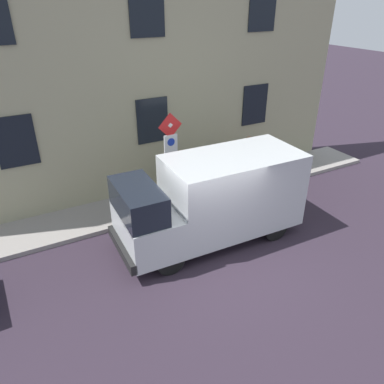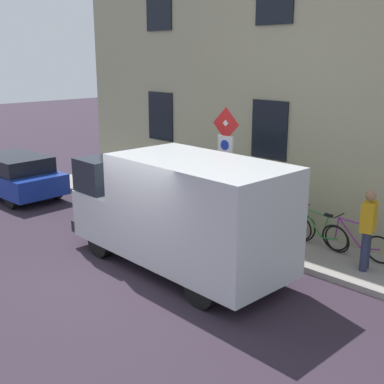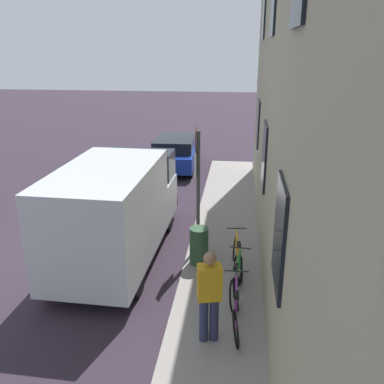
{
  "view_description": "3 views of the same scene",
  "coord_description": "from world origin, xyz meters",
  "px_view_note": "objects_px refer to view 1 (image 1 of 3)",
  "views": [
    {
      "loc": [
        -6.85,
        4.54,
        6.37
      ],
      "look_at": [
        1.98,
        -0.24,
        0.99
      ],
      "focal_mm": 34.63,
      "sensor_mm": 36.0,
      "label": 1
    },
    {
      "loc": [
        -6.11,
        -7.65,
        4.49
      ],
      "look_at": [
        1.65,
        0.15,
        1.48
      ],
      "focal_mm": 46.69,
      "sensor_mm": 36.0,
      "label": 2
    },
    {
      "loc": [
        3.74,
        -9.22,
        5.02
      ],
      "look_at": [
        2.53,
        0.88,
        1.39
      ],
      "focal_mm": 38.17,
      "sensor_mm": 36.0,
      "label": 3
    }
  ],
  "objects_px": {
    "sign_post_stacked": "(171,149)",
    "bicycle_orange": "(185,179)",
    "bicycle_green": "(209,173)",
    "pedestrian": "(248,156)",
    "delivery_van": "(214,198)",
    "bicycle_purple": "(230,168)",
    "litter_bin": "(190,189)"
  },
  "relations": [
    {
      "from": "delivery_van",
      "to": "pedestrian",
      "type": "height_order",
      "value": "delivery_van"
    },
    {
      "from": "bicycle_purple",
      "to": "litter_bin",
      "type": "xyz_separation_m",
      "value": [
        -0.91,
        2.25,
        0.08
      ]
    },
    {
      "from": "sign_post_stacked",
      "to": "litter_bin",
      "type": "bearing_deg",
      "value": -79.3
    },
    {
      "from": "delivery_van",
      "to": "bicycle_orange",
      "type": "bearing_deg",
      "value": -100.53
    },
    {
      "from": "sign_post_stacked",
      "to": "bicycle_purple",
      "type": "relative_size",
      "value": 1.8
    },
    {
      "from": "litter_bin",
      "to": "bicycle_green",
      "type": "bearing_deg",
      "value": -54.58
    },
    {
      "from": "bicycle_green",
      "to": "bicycle_orange",
      "type": "height_order",
      "value": "same"
    },
    {
      "from": "bicycle_orange",
      "to": "pedestrian",
      "type": "relative_size",
      "value": 1.0
    },
    {
      "from": "sign_post_stacked",
      "to": "delivery_van",
      "type": "distance_m",
      "value": 2.15
    },
    {
      "from": "delivery_van",
      "to": "bicycle_green",
      "type": "distance_m",
      "value": 3.47
    },
    {
      "from": "bicycle_purple",
      "to": "delivery_van",
      "type": "bearing_deg",
      "value": 47.78
    },
    {
      "from": "pedestrian",
      "to": "sign_post_stacked",
      "type": "bearing_deg",
      "value": -3.15
    },
    {
      "from": "pedestrian",
      "to": "delivery_van",
      "type": "bearing_deg",
      "value": 26.87
    },
    {
      "from": "bicycle_green",
      "to": "litter_bin",
      "type": "bearing_deg",
      "value": 41.94
    },
    {
      "from": "bicycle_green",
      "to": "pedestrian",
      "type": "xyz_separation_m",
      "value": [
        -0.46,
        -1.4,
        0.56
      ]
    },
    {
      "from": "bicycle_green",
      "to": "pedestrian",
      "type": "bearing_deg",
      "value": 168.38
    },
    {
      "from": "bicycle_purple",
      "to": "bicycle_orange",
      "type": "relative_size",
      "value": 1.0
    },
    {
      "from": "pedestrian",
      "to": "litter_bin",
      "type": "height_order",
      "value": "pedestrian"
    },
    {
      "from": "sign_post_stacked",
      "to": "bicycle_purple",
      "type": "bearing_deg",
      "value": -70.63
    },
    {
      "from": "sign_post_stacked",
      "to": "bicycle_purple",
      "type": "height_order",
      "value": "sign_post_stacked"
    },
    {
      "from": "litter_bin",
      "to": "sign_post_stacked",
      "type": "bearing_deg",
      "value": 100.7
    },
    {
      "from": "bicycle_purple",
      "to": "bicycle_green",
      "type": "xyz_separation_m",
      "value": [
        0.0,
        0.97,
        0.0
      ]
    },
    {
      "from": "bicycle_purple",
      "to": "bicycle_green",
      "type": "relative_size",
      "value": 1.0
    },
    {
      "from": "bicycle_purple",
      "to": "bicycle_green",
      "type": "height_order",
      "value": "same"
    },
    {
      "from": "bicycle_green",
      "to": "bicycle_orange",
      "type": "distance_m",
      "value": 0.97
    },
    {
      "from": "bicycle_orange",
      "to": "litter_bin",
      "type": "bearing_deg",
      "value": 66.0
    },
    {
      "from": "sign_post_stacked",
      "to": "bicycle_orange",
      "type": "xyz_separation_m",
      "value": [
        1.05,
        -1.03,
        -1.7
      ]
    },
    {
      "from": "bicycle_green",
      "to": "bicycle_orange",
      "type": "relative_size",
      "value": 1.0
    },
    {
      "from": "bicycle_green",
      "to": "pedestrian",
      "type": "distance_m",
      "value": 1.58
    },
    {
      "from": "sign_post_stacked",
      "to": "delivery_van",
      "type": "relative_size",
      "value": 0.57
    },
    {
      "from": "sign_post_stacked",
      "to": "bicycle_green",
      "type": "distance_m",
      "value": 2.83
    },
    {
      "from": "delivery_van",
      "to": "pedestrian",
      "type": "xyz_separation_m",
      "value": [
        2.5,
        -3.01,
        -0.26
      ]
    }
  ]
}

